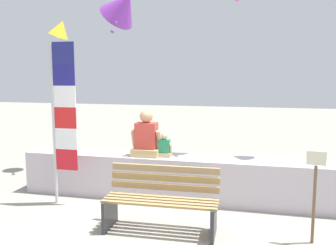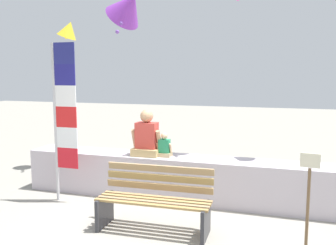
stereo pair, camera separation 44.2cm
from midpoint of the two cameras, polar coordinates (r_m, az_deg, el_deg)
The scene contains 9 objects.
ground_plane at distance 5.49m, azimuth 0.24°, elevation -16.20°, with size 40.00×40.00×0.00m, color gray.
seawall_ledge at distance 6.59m, azimuth 3.78°, elevation -8.57°, with size 5.73×0.64×0.76m, color #BAB0B9.
park_bench at distance 5.34m, azimuth 0.38°, elevation -12.07°, with size 1.63×0.65×0.88m.
person_adult at distance 6.56m, azimuth -1.37°, elevation -2.35°, with size 0.54×0.39×0.82m.
person_child at distance 6.49m, azimuth 1.37°, elevation -3.84°, with size 0.28×0.20×0.43m.
flag_banner at distance 6.45m, azimuth -14.14°, elevation 1.52°, with size 0.44×0.05×2.72m.
kite_purple at distance 8.06m, azimuth -4.50°, elevation 17.44°, with size 1.21×1.13×1.07m.
kite_yellow at distance 8.78m, azimuth -13.71°, elevation 13.72°, with size 0.54×0.66×1.00m.
sign_post at distance 5.11m, azimuth 23.26°, elevation -9.90°, with size 0.24×0.05×1.23m.
Camera 2 is at (1.70, -4.74, 2.21)m, focal length 39.47 mm.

